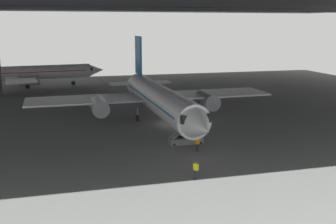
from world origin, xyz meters
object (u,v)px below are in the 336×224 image
object	(u,v)px
boarding_stairs	(186,137)
crew_worker_by_stairs	(197,143)
airplane_distant	(34,73)
crew_worker_near_nose	(196,169)
airplane_main	(158,99)

from	to	relation	value
boarding_stairs	crew_worker_by_stairs	world-z (taller)	boarding_stairs
boarding_stairs	crew_worker_by_stairs	size ratio (longest dim) A/B	2.89
boarding_stairs	airplane_distant	xyz separation A→B (m)	(-18.58, 48.91, 2.36)
crew_worker_near_nose	crew_worker_by_stairs	size ratio (longest dim) A/B	1.05
boarding_stairs	crew_worker_by_stairs	distance (m)	3.23
crew_worker_by_stairs	crew_worker_near_nose	bearing A→B (deg)	-109.83
airplane_distant	crew_worker_near_nose	bearing A→B (deg)	-74.90
airplane_distant	airplane_main	bearing A→B (deg)	-65.45
airplane_main	airplane_distant	distance (m)	42.82
airplane_main	crew_worker_by_stairs	distance (m)	13.45
boarding_stairs	crew_worker_near_nose	xyz separation A→B (m)	(-2.49, -10.74, 0.23)
airplane_main	crew_worker_near_nose	size ratio (longest dim) A/B	21.37
airplane_main	crew_worker_near_nose	xyz separation A→B (m)	(-1.70, -20.70, -2.46)
airplane_main	crew_worker_near_nose	distance (m)	20.92
crew_worker_near_nose	airplane_distant	xyz separation A→B (m)	(-16.09, 59.65, 2.13)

